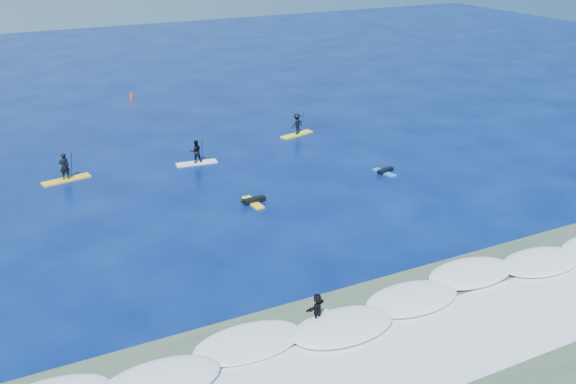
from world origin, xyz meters
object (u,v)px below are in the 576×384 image
prone_paddler_far (385,171)px  wave_surfer (317,310)px  sup_paddler_left (65,171)px  sup_paddler_right (297,125)px  sup_paddler_center (196,154)px  prone_paddler_near (253,201)px  marker_buoy (131,96)px

prone_paddler_far → wave_surfer: (-13.08, -13.76, 0.67)m
sup_paddler_left → sup_paddler_right: bearing=-3.5°
sup_paddler_right → wave_surfer: sup_paddler_right is taller
sup_paddler_center → prone_paddler_far: bearing=-27.5°
sup_paddler_left → prone_paddler_far: bearing=-32.2°
sup_paddler_center → prone_paddler_near: sup_paddler_center is taller
sup_paddler_left → prone_paddler_near: size_ratio=1.55×
sup_paddler_right → prone_paddler_far: 10.49m
prone_paddler_near → prone_paddler_far: bearing=-89.8°
prone_paddler_near → sup_paddler_left: bearing=43.8°
prone_paddler_near → prone_paddler_far: 10.27m
sup_paddler_left → sup_paddler_right: sup_paddler_left is taller
sup_paddler_center → wave_surfer: bearing=-88.1°
prone_paddler_far → marker_buoy: size_ratio=2.52×
sup_paddler_left → prone_paddler_near: sup_paddler_left is taller
sup_paddler_center → prone_paddler_near: bearing=-77.2°
wave_surfer → sup_paddler_center: bearing=59.2°
sup_paddler_center → prone_paddler_far: 13.49m
prone_paddler_far → prone_paddler_near: bearing=81.7°
sup_paddler_right → wave_surfer: size_ratio=1.53×
sup_paddler_right → prone_paddler_far: (1.49, -10.37, -0.68)m
sup_paddler_right → prone_paddler_far: bearing=-96.6°
wave_surfer → sup_paddler_left: bearing=81.8°
sup_paddler_right → wave_surfer: bearing=-130.4°
prone_paddler_far → wave_surfer: wave_surfer is taller
sup_paddler_left → marker_buoy: bearing=55.1°
sup_paddler_center → sup_paddler_right: size_ratio=0.98×
sup_paddler_center → prone_paddler_near: (0.80, -8.27, -0.62)m
sup_paddler_left → sup_paddler_center: sup_paddler_left is taller
wave_surfer → marker_buoy: size_ratio=2.60×
sup_paddler_right → prone_paddler_far: size_ratio=1.58×
sup_paddler_center → sup_paddler_right: sup_paddler_right is taller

